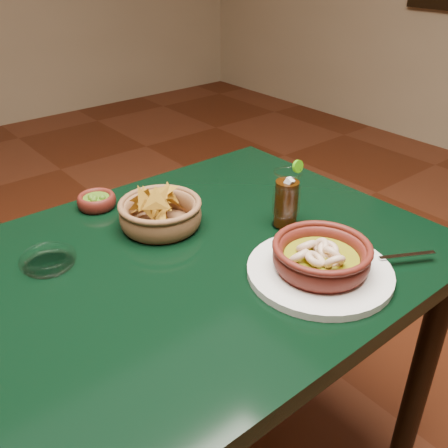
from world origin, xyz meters
TOP-DOWN VIEW (x-y plane):
  - dining_table at (0.00, 0.00)m, footprint 1.20×0.80m
  - shrimp_plate at (0.22, -0.22)m, footprint 0.37×0.29m
  - chip_basket at (0.09, 0.15)m, footprint 0.22×0.22m
  - guacamole_ramekin at (0.02, 0.33)m, footprint 0.11×0.11m
  - cola_drink at (0.31, -0.03)m, footprint 0.14×0.14m
  - glass_ashtray at (-0.18, 0.16)m, footprint 0.12×0.12m

SIDE VIEW (x-z plane):
  - dining_table at x=0.00m, z-range 0.28..1.03m
  - glass_ashtray at x=-0.18m, z-range 0.75..0.78m
  - guacamole_ramekin at x=0.02m, z-range 0.75..0.79m
  - shrimp_plate at x=0.22m, z-range 0.74..0.83m
  - chip_basket at x=0.09m, z-range 0.72..0.85m
  - cola_drink at x=0.31m, z-range 0.74..0.90m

